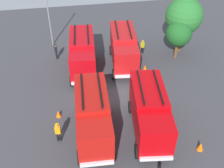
# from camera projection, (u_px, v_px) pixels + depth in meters

# --- Properties ---
(ground_plane) EXTENTS (47.61, 47.61, 0.00)m
(ground_plane) POSITION_uv_depth(u_px,v_px,m) (112.00, 96.00, 26.27)
(ground_plane) COLOR #38383D
(fire_truck_0) EXTENTS (7.37, 3.21, 3.88)m
(fire_truck_0) POSITION_uv_depth(u_px,v_px,m) (82.00, 53.00, 28.46)
(fire_truck_0) COLOR #B70911
(fire_truck_0) RESTS_ON ground
(fire_truck_1) EXTENTS (7.32, 3.07, 3.88)m
(fire_truck_1) POSITION_uv_depth(u_px,v_px,m) (93.00, 115.00, 21.05)
(fire_truck_1) COLOR #AA110D
(fire_truck_1) RESTS_ON ground
(fire_truck_2) EXTENTS (7.43, 3.42, 3.88)m
(fire_truck_2) POSITION_uv_depth(u_px,v_px,m) (124.00, 48.00, 29.35)
(fire_truck_2) COLOR #B71315
(fire_truck_2) RESTS_ON ground
(fire_truck_3) EXTENTS (7.46, 3.52, 3.88)m
(fire_truck_3) POSITION_uv_depth(u_px,v_px,m) (150.00, 111.00, 21.41)
(fire_truck_3) COLOR #BA050A
(fire_truck_3) RESTS_ON ground
(firefighter_0) EXTENTS (0.30, 0.45, 1.83)m
(firefighter_0) POSITION_uv_depth(u_px,v_px,m) (58.00, 131.00, 21.17)
(firefighter_0) COLOR black
(firefighter_0) RESTS_ON ground
(firefighter_1) EXTENTS (0.48, 0.39, 1.72)m
(firefighter_1) POSITION_uv_depth(u_px,v_px,m) (104.00, 88.00, 25.70)
(firefighter_1) COLOR black
(firefighter_1) RESTS_ON ground
(firefighter_3) EXTENTS (0.47, 0.36, 1.80)m
(firefighter_3) POSITION_uv_depth(u_px,v_px,m) (56.00, 51.00, 31.04)
(firefighter_3) COLOR black
(firefighter_3) RESTS_ON ground
(firefighter_4) EXTENTS (0.48, 0.44, 1.62)m
(firefighter_4) POSITION_uv_depth(u_px,v_px,m) (143.00, 46.00, 32.12)
(firefighter_4) COLOR black
(firefighter_4) RESTS_ON ground
(tree_0) EXTENTS (4.19, 4.19, 6.49)m
(tree_0) POSITION_uv_depth(u_px,v_px,m) (184.00, 16.00, 30.52)
(tree_0) COLOR brown
(tree_0) RESTS_ON ground
(tree_1) EXTENTS (2.90, 2.90, 4.50)m
(tree_1) POSITION_uv_depth(u_px,v_px,m) (179.00, 34.00, 30.04)
(tree_1) COLOR brown
(tree_1) RESTS_ON ground
(traffic_cone_0) EXTENTS (0.46, 0.46, 0.66)m
(traffic_cone_0) POSITION_uv_depth(u_px,v_px,m) (58.00, 114.00, 23.78)
(traffic_cone_0) COLOR #F2600C
(traffic_cone_0) RESTS_ON ground
(traffic_cone_1) EXTENTS (0.47, 0.47, 0.68)m
(traffic_cone_1) POSITION_uv_depth(u_px,v_px,m) (145.00, 68.00, 29.51)
(traffic_cone_1) COLOR #F2600C
(traffic_cone_1) RESTS_ON ground
(traffic_cone_2) EXTENTS (0.51, 0.51, 0.73)m
(traffic_cone_2) POSITION_uv_depth(u_px,v_px,m) (200.00, 146.00, 20.86)
(traffic_cone_2) COLOR #F2600C
(traffic_cone_2) RESTS_ON ground
(lamppost) EXTENTS (0.36, 0.36, 7.14)m
(lamppost) POSITION_uv_depth(u_px,v_px,m) (48.00, 13.00, 31.77)
(lamppost) COLOR slate
(lamppost) RESTS_ON ground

